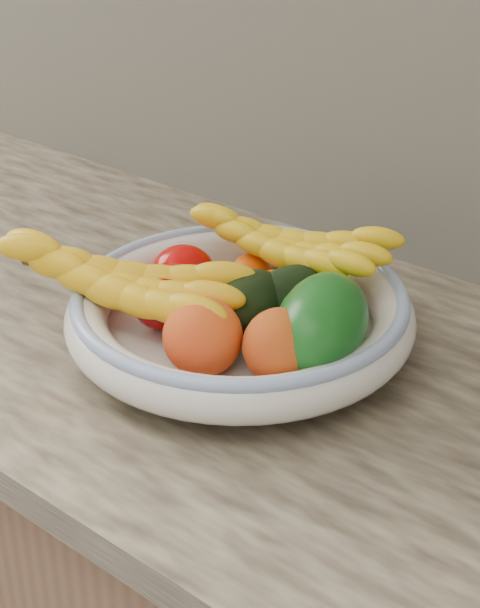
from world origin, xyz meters
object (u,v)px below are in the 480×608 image
at_px(banana_bunch_back, 286,251).
at_px(banana_bunch_front, 119,287).
at_px(fruit_bowl, 240,313).
at_px(green_mango, 321,325).

distance_m(banana_bunch_back, banana_bunch_front, 0.20).
bearing_deg(banana_bunch_back, fruit_bowl, -94.72).
bearing_deg(fruit_bowl, green_mango, -2.08).
relative_size(green_mango, banana_bunch_back, 0.53).
height_order(fruit_bowl, banana_bunch_back, banana_bunch_back).
height_order(banana_bunch_back, banana_bunch_front, banana_bunch_back).
bearing_deg(banana_bunch_back, banana_bunch_front, -126.74).
distance_m(fruit_bowl, banana_bunch_front, 0.14).
bearing_deg(fruit_bowl, banana_bunch_back, 94.68).
relative_size(banana_bunch_back, banana_bunch_front, 0.89).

